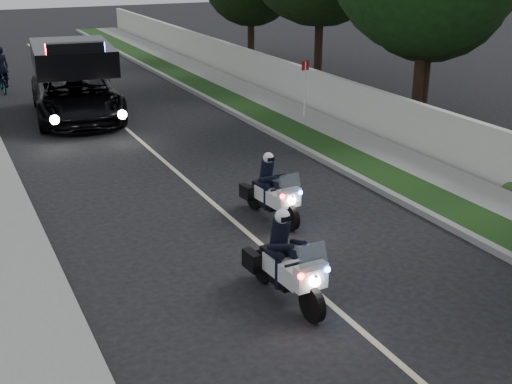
% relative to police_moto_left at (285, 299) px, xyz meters
% --- Properties ---
extents(ground, '(120.00, 120.00, 0.00)m').
position_rel_police_moto_left_xyz_m(ground, '(0.63, 0.53, 0.00)').
color(ground, black).
rests_on(ground, ground).
extents(curb_right, '(0.20, 60.00, 0.15)m').
position_rel_police_moto_left_xyz_m(curb_right, '(4.73, 10.53, 0.07)').
color(curb_right, gray).
rests_on(curb_right, ground).
extents(grass_verge, '(1.20, 60.00, 0.16)m').
position_rel_police_moto_left_xyz_m(grass_verge, '(5.43, 10.53, 0.08)').
color(grass_verge, '#193814').
rests_on(grass_verge, ground).
extents(sidewalk_right, '(1.40, 60.00, 0.16)m').
position_rel_police_moto_left_xyz_m(sidewalk_right, '(6.73, 10.53, 0.08)').
color(sidewalk_right, gray).
rests_on(sidewalk_right, ground).
extents(property_wall, '(0.22, 60.00, 1.50)m').
position_rel_police_moto_left_xyz_m(property_wall, '(7.73, 10.53, 0.75)').
color(property_wall, beige).
rests_on(property_wall, ground).
extents(curb_left, '(0.20, 60.00, 0.15)m').
position_rel_police_moto_left_xyz_m(curb_left, '(-3.47, 10.53, 0.07)').
color(curb_left, gray).
rests_on(curb_left, ground).
extents(lane_marking, '(0.12, 50.00, 0.01)m').
position_rel_police_moto_left_xyz_m(lane_marking, '(0.63, 10.53, 0.00)').
color(lane_marking, '#BFB78C').
rests_on(lane_marking, ground).
extents(police_moto_left, '(0.82, 2.00, 1.67)m').
position_rel_police_moto_left_xyz_m(police_moto_left, '(0.00, 0.00, 0.00)').
color(police_moto_left, silver).
rests_on(police_moto_left, ground).
extents(police_moto_right, '(0.82, 1.87, 1.54)m').
position_rel_police_moto_left_xyz_m(police_moto_right, '(1.46, 3.47, 0.00)').
color(police_moto_right, silver).
rests_on(police_moto_right, ground).
extents(police_suv, '(3.51, 6.48, 3.02)m').
position_rel_police_moto_left_xyz_m(police_suv, '(-0.51, 14.92, 0.00)').
color(police_suv, black).
rests_on(police_suv, ground).
extents(bicycle, '(0.61, 1.66, 0.86)m').
position_rel_police_moto_left_xyz_m(bicycle, '(-2.40, 20.87, 0.00)').
color(bicycle, black).
rests_on(bicycle, ground).
extents(cyclist, '(0.65, 0.46, 1.70)m').
position_rel_police_moto_left_xyz_m(cyclist, '(-2.40, 20.87, 0.00)').
color(cyclist, black).
rests_on(cyclist, ground).
extents(sign_post, '(0.42, 0.42, 2.17)m').
position_rel_police_moto_left_xyz_m(sign_post, '(6.63, 11.17, 0.00)').
color(sign_post, '#B70D14').
rests_on(sign_post, ground).
extents(tree_right_b, '(7.84, 7.84, 10.76)m').
position_rel_police_moto_left_xyz_m(tree_right_b, '(10.01, 9.26, 0.00)').
color(tree_right_b, '#194015').
rests_on(tree_right_b, ground).
extents(tree_right_c, '(7.25, 7.25, 9.21)m').
position_rel_police_moto_left_xyz_m(tree_right_c, '(10.70, 9.79, 0.00)').
color(tree_right_c, black).
rests_on(tree_right_c, ground).
extents(tree_right_d, '(8.18, 8.18, 11.30)m').
position_rel_police_moto_left_xyz_m(tree_right_d, '(10.67, 17.15, 0.00)').
color(tree_right_d, '#1A3712').
rests_on(tree_right_d, ground).
extents(tree_right_e, '(5.15, 5.15, 8.26)m').
position_rel_police_moto_left_xyz_m(tree_right_e, '(10.49, 23.84, 0.00)').
color(tree_right_e, black).
rests_on(tree_right_e, ground).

